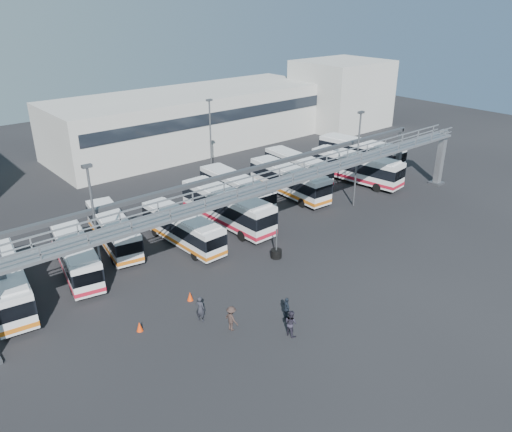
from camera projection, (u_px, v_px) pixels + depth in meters
ground at (325, 265)px, 41.97m from camera, size 140.00×140.00×0.00m
gantry at (279, 185)px, 43.86m from camera, size 51.40×5.15×7.10m
warehouse at (193, 119)px, 74.05m from camera, size 42.00×14.00×8.00m
building_right at (341, 94)px, 84.48m from camera, size 14.00×12.00×11.00m
light_pole_left at (95, 224)px, 35.88m from camera, size 0.70×0.35×10.21m
light_pole_mid at (358, 154)px, 51.60m from camera, size 0.70×0.35×10.21m
light_pole_back at (211, 138)px, 57.43m from camera, size 0.70×0.35×10.21m
bus_0 at (5, 280)px, 36.30m from camera, size 3.85×10.96×3.26m
bus_1 at (75, 254)px, 40.25m from camera, size 4.10×10.26×3.04m
bus_2 at (113, 229)px, 44.50m from camera, size 3.98×10.29×3.05m
bus_3 at (183, 227)px, 44.86m from camera, size 2.72×10.07×3.03m
bus_4 at (227, 206)px, 48.62m from camera, size 2.98×11.67×3.53m
bus_5 at (236, 188)px, 53.57m from camera, size 2.99×10.88×3.27m
bus_6 at (289, 180)px, 55.92m from camera, size 3.08×11.23×3.38m
bus_7 at (298, 166)px, 60.72m from camera, size 3.31×10.55×3.15m
bus_8 at (356, 167)px, 59.96m from camera, size 4.21×11.78×3.50m
bus_9 at (361, 152)px, 65.53m from camera, size 4.39×11.87×3.52m
pedestrian_a at (200, 309)px, 34.44m from camera, size 0.69×0.83×1.94m
pedestrian_b at (291, 323)px, 33.00m from camera, size 0.77×0.96×1.88m
pedestrian_c at (231, 318)px, 33.53m from camera, size 0.75×1.21×1.81m
pedestrian_d at (286, 309)px, 34.65m from camera, size 0.70×1.08×1.70m
cone_left at (140, 326)px, 33.62m from camera, size 0.51×0.51×0.70m
cone_right at (190, 296)px, 37.00m from camera, size 0.55×0.55×0.71m
tire_stack at (276, 253)px, 43.01m from camera, size 0.96×0.96×2.74m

